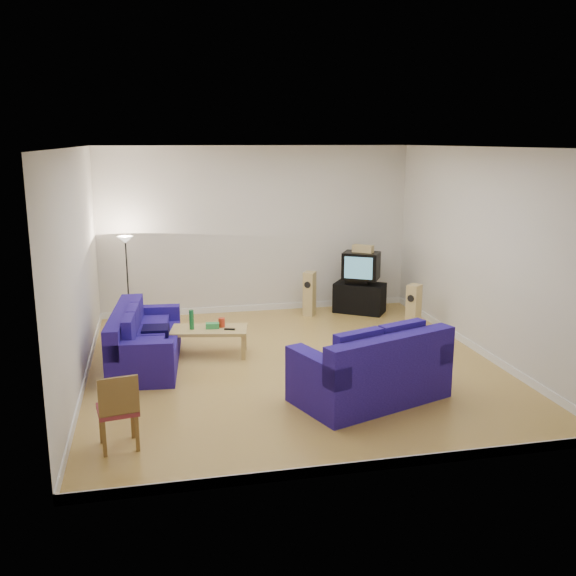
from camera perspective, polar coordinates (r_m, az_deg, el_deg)
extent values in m
cube|color=olive|center=(9.69, 0.50, -6.87)|extent=(6.00, 6.50, 0.01)
cube|color=white|center=(9.11, 0.54, 12.41)|extent=(6.00, 6.50, 0.01)
cube|color=silver|center=(12.42, -2.79, 5.15)|extent=(6.00, 0.01, 3.20)
cube|color=silver|center=(6.22, 7.14, -2.92)|extent=(6.00, 0.01, 3.20)
cube|color=silver|center=(9.10, -18.24, 1.61)|extent=(0.01, 6.50, 3.20)
cube|color=silver|center=(10.34, 16.98, 3.00)|extent=(0.01, 6.50, 3.20)
cube|color=white|center=(12.71, -2.71, -1.75)|extent=(6.00, 0.02, 0.12)
cube|color=white|center=(6.81, 6.73, -15.45)|extent=(6.00, 0.02, 0.12)
cube|color=white|center=(9.51, -17.52, -7.52)|extent=(0.02, 6.50, 0.12)
cube|color=white|center=(10.70, 16.39, -5.14)|extent=(0.02, 6.50, 0.12)
cube|color=#170A61|center=(9.92, -12.46, -5.46)|extent=(1.12, 2.23, 0.41)
cube|color=#170A61|center=(9.84, -14.65, -3.19)|extent=(0.41, 2.17, 0.42)
cube|color=#170A61|center=(10.75, -12.09, -2.19)|extent=(0.95, 0.30, 0.24)
cube|color=#170A61|center=(8.90, -13.11, -5.45)|extent=(0.95, 0.30, 0.24)
cube|color=black|center=(9.82, -11.69, -3.76)|extent=(0.43, 0.43, 0.12)
cube|color=#170A61|center=(8.48, 7.23, -8.24)|extent=(2.16, 1.66, 0.47)
cube|color=#170A61|center=(8.03, 9.19, -5.92)|extent=(1.88, 0.89, 0.48)
cube|color=#170A61|center=(7.88, 2.59, -6.96)|extent=(0.60, 1.09, 0.27)
cube|color=#170A61|center=(8.89, 11.46, -4.87)|extent=(0.60, 1.09, 0.27)
cube|color=black|center=(8.49, 6.57, -5.71)|extent=(0.58, 0.58, 0.14)
cube|color=tan|center=(10.10, -7.02, -3.73)|extent=(1.27, 0.80, 0.05)
cube|color=tan|center=(10.00, -10.20, -5.30)|extent=(0.07, 0.07, 0.38)
cube|color=tan|center=(10.46, -9.81, -4.46)|extent=(0.07, 0.07, 0.38)
cube|color=tan|center=(9.89, -4.00, -5.32)|extent=(0.07, 0.07, 0.38)
cube|color=tan|center=(10.36, -3.88, -4.47)|extent=(0.07, 0.07, 0.38)
cylinder|color=#197233|center=(10.05, -8.57, -2.80)|extent=(0.07, 0.07, 0.31)
cube|color=green|center=(10.09, -6.73, -3.34)|extent=(0.22, 0.13, 0.08)
cylinder|color=red|center=(10.13, -5.92, -3.08)|extent=(0.11, 0.11, 0.14)
cube|color=black|center=(9.99, -5.20, -3.66)|extent=(0.17, 0.10, 0.02)
cube|color=black|center=(12.60, 6.38, -0.87)|extent=(1.08, 0.97, 0.58)
cube|color=black|center=(12.55, 6.18, 0.67)|extent=(0.54, 0.51, 0.10)
cube|color=black|center=(12.43, 6.52, 1.99)|extent=(0.83, 0.76, 0.52)
cube|color=teal|center=(12.18, 6.27, 1.78)|extent=(0.47, 0.29, 0.42)
cube|color=#D6BB73|center=(12.38, 6.68, 3.49)|extent=(0.41, 0.38, 0.14)
cube|color=#D6BB73|center=(12.29, 1.92, -0.51)|extent=(0.30, 0.32, 0.85)
cylinder|color=black|center=(12.13, 1.74, 0.28)|extent=(0.12, 0.08, 0.12)
cube|color=#D6BB73|center=(11.47, 11.10, -1.76)|extent=(0.31, 0.31, 0.84)
cylinder|color=black|center=(11.31, 10.86, -0.92)|extent=(0.09, 0.11, 0.12)
cylinder|color=black|center=(12.05, -13.85, -3.18)|extent=(0.21, 0.21, 0.03)
cylinder|color=black|center=(11.86, -14.06, 0.42)|extent=(0.03, 0.03, 1.53)
cone|color=white|center=(11.72, -14.27, 4.19)|extent=(0.28, 0.28, 0.12)
cube|color=brown|center=(7.25, -16.02, -12.72)|extent=(0.04, 0.04, 0.42)
cube|color=brown|center=(7.56, -16.29, -11.63)|extent=(0.04, 0.04, 0.42)
cube|color=brown|center=(7.28, -13.26, -12.44)|extent=(0.04, 0.04, 0.42)
cube|color=brown|center=(7.59, -13.65, -11.36)|extent=(0.04, 0.04, 0.42)
cube|color=maroon|center=(7.33, -14.91, -10.40)|extent=(0.48, 0.48, 0.06)
cube|color=brown|center=(7.06, -14.83, -9.27)|extent=(0.42, 0.11, 0.42)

